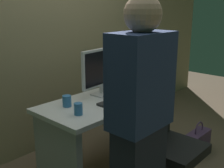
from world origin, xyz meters
name	(u,v)px	position (x,y,z in m)	size (l,w,h in m)	color
ground_plane	(108,167)	(0.00, 0.00, 0.00)	(9.00, 9.00, 0.00)	brown
wall_back	(48,13)	(0.00, 0.88, 1.50)	(6.40, 0.10, 3.00)	#8C7F5B
desk	(108,121)	(0.00, 0.00, 0.50)	(1.35, 0.64, 0.73)	white
office_chair	(168,150)	(0.00, -0.66, 0.43)	(0.52, 0.52, 0.94)	black
person_at_desk	(140,127)	(-0.53, -0.77, 0.84)	(0.40, 0.24, 1.64)	#262838
monitor	(102,69)	(0.05, 0.13, 0.99)	(0.54, 0.16, 0.46)	silver
keyboard	(118,100)	(0.00, -0.13, 0.74)	(0.43, 0.13, 0.02)	#262626
mouse	(138,92)	(0.31, -0.12, 0.75)	(0.06, 0.10, 0.03)	black
cup_near_keyboard	(78,109)	(-0.46, -0.11, 0.78)	(0.07, 0.07, 0.10)	#3372B2
cup_by_monitor	(67,101)	(-0.40, 0.11, 0.78)	(0.08, 0.08, 0.10)	#3372B2
book_stack	(126,80)	(0.40, 0.11, 0.81)	(0.23, 0.19, 0.17)	beige
handbag	(198,142)	(0.85, -0.54, 0.14)	(0.34, 0.14, 0.38)	#4C3356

